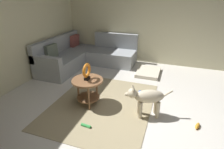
# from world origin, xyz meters

# --- Properties ---
(ground_plane) EXTENTS (6.00, 6.00, 0.10)m
(ground_plane) POSITION_xyz_m (0.00, 0.00, -0.05)
(ground_plane) COLOR silver
(wall_right) EXTENTS (0.12, 6.00, 2.70)m
(wall_right) POSITION_xyz_m (2.94, 0.00, 1.35)
(wall_right) COLOR beige
(wall_right) RESTS_ON ground_plane
(area_rug) EXTENTS (2.30, 1.90, 0.01)m
(area_rug) POSITION_xyz_m (0.15, 0.70, 0.01)
(area_rug) COLOR tan
(area_rug) RESTS_ON ground_plane
(sectional_couch) EXTENTS (2.20, 2.25, 0.88)m
(sectional_couch) POSITION_xyz_m (1.99, 2.02, 0.29)
(sectional_couch) COLOR #9EA3A8
(sectional_couch) RESTS_ON ground_plane
(side_table) EXTENTS (0.60, 0.60, 0.54)m
(side_table) POSITION_xyz_m (0.10, 0.98, 0.42)
(side_table) COLOR brown
(side_table) RESTS_ON ground_plane
(torus_sculpture) EXTENTS (0.28, 0.08, 0.33)m
(torus_sculpture) POSITION_xyz_m (0.10, 0.98, 0.71)
(torus_sculpture) COLOR black
(torus_sculpture) RESTS_ON side_table
(dog_bed_mat) EXTENTS (0.80, 0.60, 0.09)m
(dog_bed_mat) POSITION_xyz_m (1.98, 0.08, 0.04)
(dog_bed_mat) COLOR beige
(dog_bed_mat) RESTS_ON ground_plane
(dog) EXTENTS (0.40, 0.80, 0.63)m
(dog) POSITION_xyz_m (0.08, -0.17, 0.38)
(dog) COLOR beige
(dog) RESTS_ON ground_plane
(dog_toy_ball) EXTENTS (0.09, 0.09, 0.09)m
(dog_toy_ball) POSITION_xyz_m (0.80, 0.07, 0.05)
(dog_toy_ball) COLOR blue
(dog_toy_ball) RESTS_ON ground_plane
(dog_toy_rope) EXTENTS (0.07, 0.18, 0.05)m
(dog_toy_rope) POSITION_xyz_m (-0.56, 0.71, 0.03)
(dog_toy_rope) COLOR green
(dog_toy_rope) RESTS_ON ground_plane
(dog_toy_bone) EXTENTS (0.19, 0.11, 0.06)m
(dog_toy_bone) POSITION_xyz_m (0.05, -1.05, 0.03)
(dog_toy_bone) COLOR orange
(dog_toy_bone) RESTS_ON ground_plane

